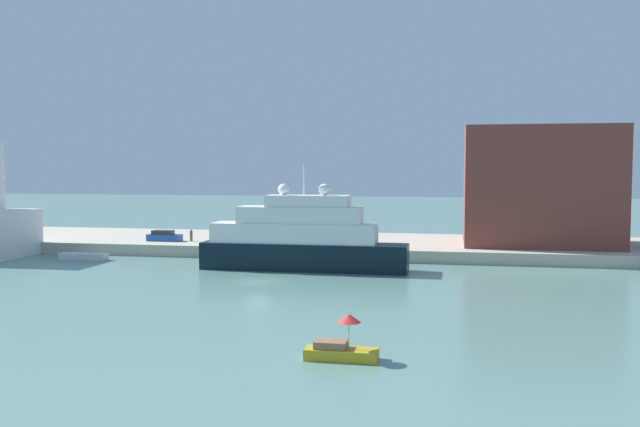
% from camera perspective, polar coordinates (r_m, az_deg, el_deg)
% --- Properties ---
extents(ground, '(400.00, 400.00, 0.00)m').
position_cam_1_polar(ground, '(67.70, -5.27, -5.68)').
color(ground, slate).
extents(quay_dock, '(110.00, 21.57, 1.47)m').
position_cam_1_polar(quay_dock, '(93.37, -0.65, -2.59)').
color(quay_dock, '#B7AD99').
rests_on(quay_dock, ground).
extents(large_yacht, '(22.61, 4.24, 11.48)m').
position_cam_1_polar(large_yacht, '(74.96, -1.59, -2.18)').
color(large_yacht, black).
rests_on(large_yacht, ground).
extents(small_motorboat, '(4.25, 1.52, 2.73)m').
position_cam_1_polar(small_motorboat, '(40.64, 1.75, -11.01)').
color(small_motorboat, '#B7991E').
rests_on(small_motorboat, ground).
extents(work_barge, '(5.97, 1.42, 0.78)m').
position_cam_1_polar(work_barge, '(88.27, -19.04, -3.39)').
color(work_barge, silver).
rests_on(work_barge, ground).
extents(harbor_building, '(18.58, 14.05, 14.78)m').
position_cam_1_polar(harbor_building, '(91.09, 17.74, 2.19)').
color(harbor_building, brown).
rests_on(harbor_building, quay_dock).
extents(parked_car, '(4.49, 1.69, 1.43)m').
position_cam_1_polar(parked_car, '(93.14, -12.81, -1.86)').
color(parked_car, '#1E4C99').
rests_on(parked_car, quay_dock).
extents(person_figure, '(0.36, 0.36, 1.64)m').
position_cam_1_polar(person_figure, '(92.02, -10.64, -1.81)').
color(person_figure, '#4C4C4C').
rests_on(person_figure, quay_dock).
extents(mooring_bollard, '(0.37, 0.37, 0.75)m').
position_cam_1_polar(mooring_bollard, '(82.58, 1.99, -2.66)').
color(mooring_bollard, black).
rests_on(mooring_bollard, quay_dock).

